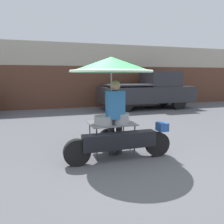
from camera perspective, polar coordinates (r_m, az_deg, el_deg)
The scene contains 5 objects.
ground_plane at distance 4.48m, azimuth 4.50°, elevation -13.24°, with size 36.00×36.00×0.00m, color #56565B.
shopfront_building at distance 12.97m, azimuth -10.75°, elevation 9.25°, with size 28.00×2.06×3.44m.
vendor_motorcycle_cart at distance 4.75m, azimuth 0.15°, elevation 8.45°, with size 2.27×1.85×2.13m.
vendor_person at distance 4.71m, azimuth 0.85°, elevation -0.47°, with size 0.38×0.22×1.63m.
pickup_truck at distance 11.70m, azimuth 9.61°, elevation 5.44°, with size 4.94×1.77×1.94m.
Camera 1 is at (-1.57, -3.82, 1.73)m, focal length 35.00 mm.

